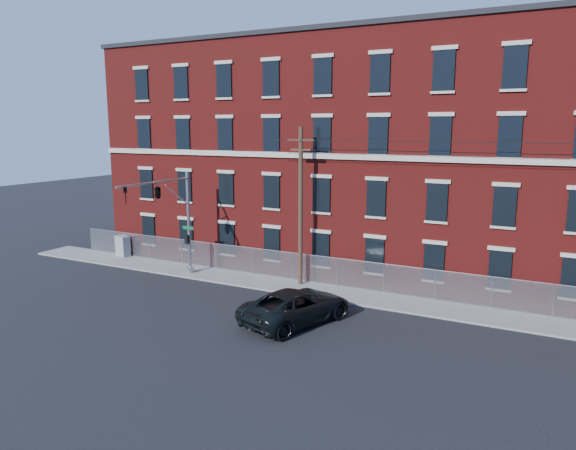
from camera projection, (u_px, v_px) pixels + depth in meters
The scene contains 8 objects.
ground at pixel (226, 306), 30.51m from camera, with size 140.00×140.00×0.00m, color black.
sidewalk at pixel (458, 311), 29.44m from camera, with size 65.00×3.00×0.12m, color gray.
mill_building at pixel (489, 157), 35.78m from camera, with size 55.30×14.32×16.30m.
chain_link_fence at pixel (463, 288), 30.40m from camera, with size 59.06×0.06×1.85m.
traffic_signal_mast at pixel (165, 202), 34.15m from camera, with size 0.90×6.75×7.00m.
utility_pole_near at pixel (301, 204), 33.53m from camera, with size 1.80×0.28×10.00m.
pickup_truck at pixel (296, 306), 27.84m from camera, with size 2.95×6.41×1.78m, color black.
utility_cabinet at pixel (123, 246), 41.79m from camera, with size 1.27×0.64×1.59m, color gray.
Camera 1 is at (16.55, -24.27, 10.11)m, focal length 33.22 mm.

